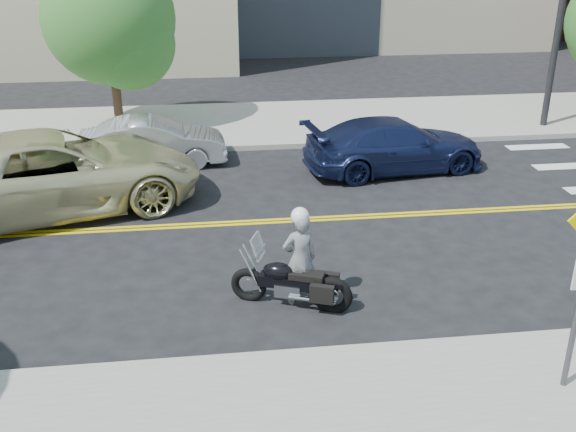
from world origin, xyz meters
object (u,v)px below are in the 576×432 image
at_px(parked_car_silver, 153,142).
at_px(parked_car_blue, 394,145).
at_px(motorcyclist, 300,256).
at_px(motorcycle, 291,273).
at_px(suv, 54,172).

relative_size(parked_car_silver, parked_car_blue, 0.81).
bearing_deg(motorcyclist, parked_car_silver, -80.44).
relative_size(motorcycle, parked_car_blue, 0.43).
height_order(suv, parked_car_silver, suv).
distance_m(motorcycle, parked_car_blue, 7.31).
relative_size(motorcycle, suv, 0.32).
bearing_deg(suv, motorcyclist, -151.06).
distance_m(motorcyclist, suv, 6.74).
height_order(parked_car_silver, parked_car_blue, parked_car_blue).
height_order(motorcycle, parked_car_blue, parked_car_blue).
distance_m(motorcycle, suv, 6.69).
relative_size(motorcyclist, motorcycle, 0.87).
height_order(motorcycle, suv, suv).
height_order(motorcyclist, suv, suv).
bearing_deg(suv, parked_car_silver, -51.59).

